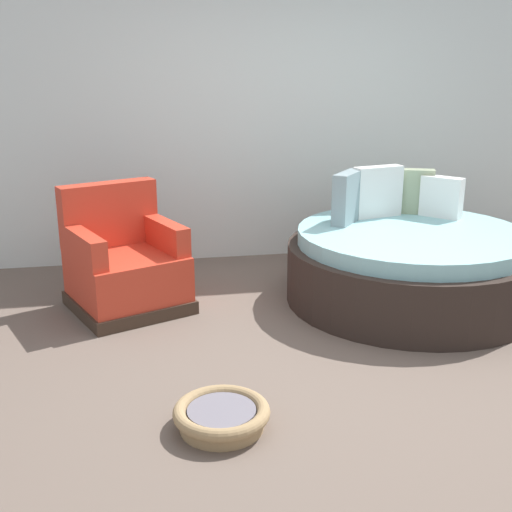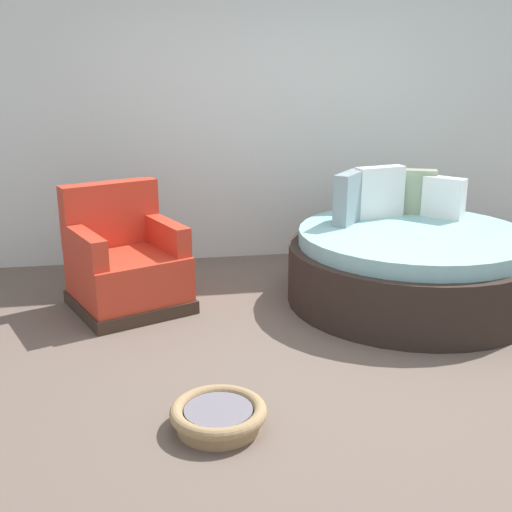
# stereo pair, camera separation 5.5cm
# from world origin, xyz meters

# --- Properties ---
(ground_plane) EXTENTS (8.00, 8.00, 0.02)m
(ground_plane) POSITION_xyz_m (0.00, 0.00, -0.01)
(ground_plane) COLOR #66564C
(back_wall) EXTENTS (8.00, 0.12, 3.15)m
(back_wall) POSITION_xyz_m (0.00, 2.35, 1.57)
(back_wall) COLOR silver
(back_wall) RESTS_ON ground_plane
(round_daybed) EXTENTS (1.94, 1.94, 1.01)m
(round_daybed) POSITION_xyz_m (0.96, 0.87, 0.30)
(round_daybed) COLOR #2D231E
(round_daybed) RESTS_ON ground_plane
(red_armchair) EXTENTS (1.05, 1.05, 0.94)m
(red_armchair) POSITION_xyz_m (-1.26, 1.13, 0.33)
(red_armchair) COLOR #38281E
(red_armchair) RESTS_ON ground_plane
(pet_basket) EXTENTS (0.51, 0.51, 0.13)m
(pet_basket) POSITION_xyz_m (-0.75, -0.73, 0.07)
(pet_basket) COLOR #9E7F56
(pet_basket) RESTS_ON ground_plane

